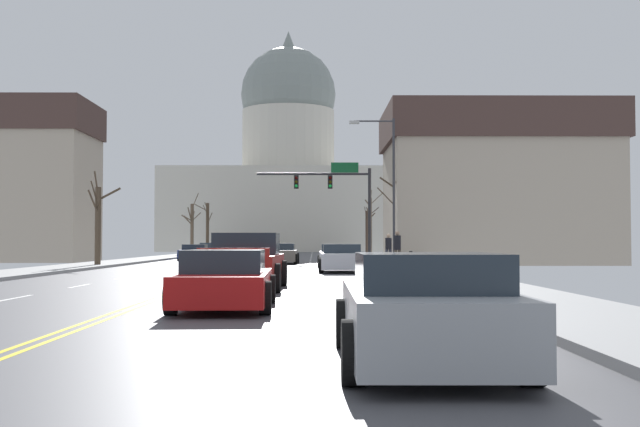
# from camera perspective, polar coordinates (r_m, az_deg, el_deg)

# --- Properties ---
(ground) EXTENTS (20.00, 180.00, 0.20)m
(ground) POSITION_cam_1_polar(r_m,az_deg,el_deg) (38.10, -6.14, -4.10)
(ground) COLOR #48484E
(signal_gantry) EXTENTS (7.91, 0.41, 6.70)m
(signal_gantry) POSITION_cam_1_polar(r_m,az_deg,el_deg) (53.51, 1.29, 1.70)
(signal_gantry) COLOR #28282D
(signal_gantry) RESTS_ON ground
(street_lamp_right) EXTENTS (2.54, 0.24, 8.09)m
(street_lamp_right) POSITION_cam_1_polar(r_m,az_deg,el_deg) (43.24, 5.00, 2.68)
(street_lamp_right) COLOR #333338
(street_lamp_right) RESTS_ON ground
(capitol_building) EXTENTS (34.32, 19.20, 31.76)m
(capitol_building) POSITION_cam_1_polar(r_m,az_deg,el_deg) (111.32, -2.35, 2.75)
(capitol_building) COLOR beige
(capitol_building) RESTS_ON ground
(sedan_near_00) EXTENTS (2.17, 4.66, 1.26)m
(sedan_near_00) POSITION_cam_1_polar(r_m,az_deg,el_deg) (48.42, -2.87, -3.00)
(sedan_near_00) COLOR #6B6056
(sedan_near_00) RESTS_ON ground
(sedan_near_01) EXTENTS (2.06, 4.37, 1.24)m
(sedan_near_01) POSITION_cam_1_polar(r_m,az_deg,el_deg) (42.09, 1.21, -3.15)
(sedan_near_01) COLOR silver
(sedan_near_01) RESTS_ON ground
(sedan_near_02) EXTENTS (2.06, 4.43, 1.27)m
(sedan_near_02) POSITION_cam_1_polar(r_m,az_deg,el_deg) (34.96, 1.58, -3.34)
(sedan_near_02) COLOR silver
(sedan_near_02) RESTS_ON ground
(sedan_near_03) EXTENTS (2.04, 4.57, 1.18)m
(sedan_near_03) POSITION_cam_1_polar(r_m,az_deg,el_deg) (28.79, -4.64, -3.68)
(sedan_near_03) COLOR silver
(sedan_near_03) RESTS_ON ground
(pickup_truck_near_04) EXTENTS (2.37, 5.29, 1.63)m
(pickup_truck_near_04) POSITION_cam_1_polar(r_m,az_deg,el_deg) (22.68, -5.57, -3.70)
(pickup_truck_near_04) COLOR maroon
(pickup_truck_near_04) RESTS_ON ground
(sedan_near_05) EXTENTS (2.08, 4.55, 1.21)m
(sedan_near_05) POSITION_cam_1_polar(r_m,az_deg,el_deg) (16.09, -7.00, -4.95)
(sedan_near_05) COLOR #B71414
(sedan_near_05) RESTS_ON ground
(sedan_near_06) EXTENTS (1.95, 4.32, 1.26)m
(sedan_near_06) POSITION_cam_1_polar(r_m,az_deg,el_deg) (8.82, 7.67, -7.21)
(sedan_near_06) COLOR #9EA3A8
(sedan_near_06) RESTS_ON ground
(sedan_oncoming_00) EXTENTS (2.20, 4.63, 1.16)m
(sedan_oncoming_00) POSITION_cam_1_polar(r_m,az_deg,el_deg) (58.12, -9.20, -2.85)
(sedan_oncoming_00) COLOR navy
(sedan_oncoming_00) RESTS_ON ground
(sedan_oncoming_01) EXTENTS (2.05, 4.48, 1.26)m
(sedan_oncoming_01) POSITION_cam_1_polar(r_m,az_deg,el_deg) (67.11, -8.06, -2.72)
(sedan_oncoming_01) COLOR silver
(sedan_oncoming_01) RESTS_ON ground
(sedan_oncoming_02) EXTENTS (2.15, 4.28, 1.25)m
(sedan_oncoming_02) POSITION_cam_1_polar(r_m,az_deg,el_deg) (76.89, -6.97, -2.65)
(sedan_oncoming_02) COLOR #1E7247
(sedan_oncoming_02) RESTS_ON ground
(flank_building_00) EXTENTS (10.71, 7.18, 10.98)m
(flank_building_00) POSITION_cam_1_polar(r_m,az_deg,el_deg) (57.28, -21.57, 2.27)
(flank_building_00) COLOR #B2A38E
(flank_building_00) RESTS_ON ground
(flank_building_01) EXTENTS (13.75, 9.45, 9.65)m
(flank_building_01) POSITION_cam_1_polar(r_m,az_deg,el_deg) (49.62, 12.76, 2.05)
(flank_building_01) COLOR #B2A38E
(flank_building_01) RESTS_ON ground
(bare_tree_00) EXTENTS (1.45, 1.38, 4.70)m
(bare_tree_00) POSITION_cam_1_polar(r_m,az_deg,el_deg) (74.32, 3.49, -1.22)
(bare_tree_00) COLOR #423328
(bare_tree_00) RESTS_ON ground
(bare_tree_01) EXTENTS (1.68, 2.39, 4.98)m
(bare_tree_01) POSITION_cam_1_polar(r_m,az_deg,el_deg) (43.37, -16.00, -0.53)
(bare_tree_01) COLOR #4C3D2D
(bare_tree_01) RESTS_ON ground
(bare_tree_02) EXTENTS (2.35, 1.54, 5.56)m
(bare_tree_02) POSITION_cam_1_polar(r_m,az_deg,el_deg) (45.52, 5.83, -0.21)
(bare_tree_02) COLOR #4C3D2D
(bare_tree_02) RESTS_ON ground
(bare_tree_03) EXTENTS (2.19, 1.87, 5.68)m
(bare_tree_03) POSITION_cam_1_polar(r_m,az_deg,el_deg) (89.11, -8.28, -0.96)
(bare_tree_03) COLOR #4C3D2D
(bare_tree_03) RESTS_ON ground
(bare_tree_04) EXTENTS (1.73, 2.54, 5.51)m
(bare_tree_04) POSITION_cam_1_polar(r_m,az_deg,el_deg) (64.01, 3.70, -0.77)
(bare_tree_04) COLOR brown
(bare_tree_04) RESTS_ON ground
(bare_tree_05) EXTENTS (2.01, 2.43, 6.01)m
(bare_tree_05) POSITION_cam_1_polar(r_m,az_deg,el_deg) (77.87, -9.40, -0.97)
(bare_tree_05) COLOR brown
(bare_tree_05) RESTS_ON ground
(pedestrian_00) EXTENTS (0.35, 0.34, 1.65)m
(pedestrian_00) POSITION_cam_1_polar(r_m,az_deg,el_deg) (41.24, 5.06, -2.51)
(pedestrian_00) COLOR #33333D
(pedestrian_00) RESTS_ON ground
(pedestrian_01) EXTENTS (0.35, 0.34, 1.75)m
(pedestrian_01) POSITION_cam_1_polar(r_m,az_deg,el_deg) (37.63, 5.71, -2.46)
(pedestrian_01) COLOR #4C4238
(pedestrian_01) RESTS_ON ground
(bicycle_parked) EXTENTS (0.12, 1.77, 0.85)m
(bicycle_parked) POSITION_cam_1_polar(r_m,az_deg,el_deg) (34.80, 6.65, -3.53)
(bicycle_parked) COLOR black
(bicycle_parked) RESTS_ON ground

